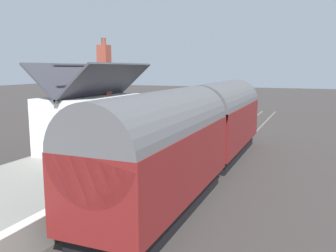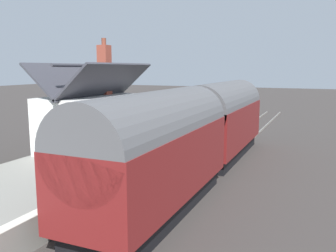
% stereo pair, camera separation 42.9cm
% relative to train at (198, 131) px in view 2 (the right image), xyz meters
% --- Properties ---
extents(ground_plane, '(160.00, 160.00, 0.00)m').
position_rel_train_xyz_m(ground_plane, '(1.07, 0.90, -2.22)').
color(ground_plane, '#383330').
extents(platform, '(32.00, 5.48, 0.98)m').
position_rel_train_xyz_m(platform, '(1.07, 4.64, -1.72)').
color(platform, gray).
rests_on(platform, ground).
extents(platform_edge_coping, '(32.00, 0.36, 0.02)m').
position_rel_train_xyz_m(platform_edge_coping, '(1.07, 2.08, -1.23)').
color(platform_edge_coping, beige).
rests_on(platform_edge_coping, platform).
extents(rail_near, '(52.00, 0.08, 0.14)m').
position_rel_train_xyz_m(rail_near, '(1.07, -0.72, -2.15)').
color(rail_near, gray).
rests_on(rail_near, ground).
extents(rail_far, '(52.00, 0.08, 0.14)m').
position_rel_train_xyz_m(rail_far, '(1.07, 0.72, -2.15)').
color(rail_far, gray).
rests_on(rail_far, ground).
extents(train, '(17.89, 2.73, 4.32)m').
position_rel_train_xyz_m(train, '(0.00, 0.00, 0.00)').
color(train, black).
rests_on(train, ground).
extents(station_building, '(5.86, 3.71, 5.67)m').
position_rel_train_xyz_m(station_building, '(-0.41, 5.48, 0.29)').
color(station_building, white).
rests_on(station_building, platform).
extents(bench_by_lamp, '(1.41, 0.47, 0.88)m').
position_rel_train_xyz_m(bench_by_lamp, '(9.38, 3.92, -0.76)').
color(bench_by_lamp, '#26727F').
rests_on(bench_by_lamp, platform).
extents(bench_mid_platform, '(1.41, 0.47, 0.88)m').
position_rel_train_xyz_m(bench_mid_platform, '(6.24, 4.12, -0.76)').
color(bench_mid_platform, '#26727F').
rests_on(bench_mid_platform, platform).
extents(planter_bench_left, '(0.57, 0.57, 0.92)m').
position_rel_train_xyz_m(planter_bench_left, '(11.52, 5.65, -0.76)').
color(planter_bench_left, '#9E5138').
rests_on(planter_bench_left, platform).
extents(planter_corner_building, '(0.77, 0.32, 0.62)m').
position_rel_train_xyz_m(planter_corner_building, '(7.03, 2.47, -0.94)').
color(planter_corner_building, gray).
rests_on(planter_corner_building, platform).
extents(planter_bench_right, '(0.60, 0.60, 0.97)m').
position_rel_train_xyz_m(planter_bench_right, '(3.27, 3.05, -0.73)').
color(planter_bench_right, black).
rests_on(planter_bench_right, platform).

